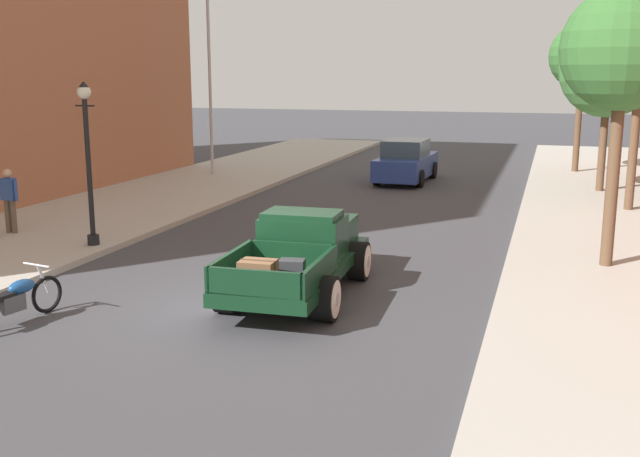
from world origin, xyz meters
TOP-DOWN VIEW (x-y plane):
  - ground_plane at (0.00, 0.00)m, footprint 140.00×140.00m
  - hotrod_truck_dark_green at (0.82, 1.20)m, footprint 2.32×5.00m
  - motorcycle_parked at (-3.20, -2.11)m, footprint 0.66×2.10m
  - car_background_blue at (-0.08, 16.49)m, footprint 1.97×4.35m
  - pedestrian_sidewalk_left at (-7.81, 3.43)m, footprint 0.53×0.22m
  - street_lamp_near at (-5.02, 2.90)m, footprint 0.50×0.32m
  - flagpole at (-7.65, 15.47)m, footprint 1.74×0.16m
  - street_tree_nearest at (6.58, 4.52)m, footprint 2.51×2.51m
  - street_tree_third at (6.98, 15.37)m, footprint 3.26×3.26m
  - street_tree_farthest at (6.27, 20.59)m, footprint 2.68×2.68m

SIDE VIEW (x-z plane):
  - ground_plane at x=0.00m, z-range 0.00..0.00m
  - motorcycle_parked at x=-3.20m, z-range -0.02..0.91m
  - hotrod_truck_dark_green at x=0.82m, z-range -0.04..1.54m
  - car_background_blue at x=-0.08m, z-range -0.06..1.59m
  - pedestrian_sidewalk_left at x=-7.81m, z-range 0.26..1.91m
  - street_lamp_near at x=-5.02m, z-range 0.46..4.31m
  - street_tree_third at x=6.98m, z-range 1.40..7.18m
  - street_tree_nearest at x=6.58m, z-range 1.74..7.51m
  - street_tree_farthest at x=6.27m, z-range 1.79..7.83m
  - flagpole at x=-7.65m, z-range 1.19..10.35m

